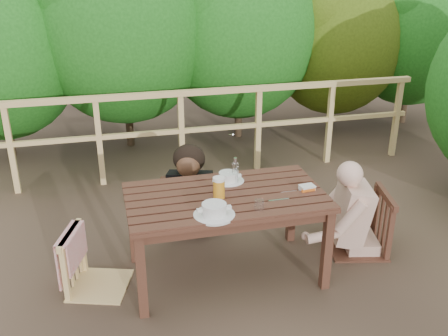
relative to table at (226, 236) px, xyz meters
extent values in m
plane|color=brown|center=(0.00, 0.00, -0.35)|extent=(60.00, 60.00, 0.00)
cube|color=#422519|center=(0.00, 0.00, 0.00)|extent=(1.49, 0.84, 0.69)
cube|color=#DEBA73|center=(-0.98, 0.06, 0.10)|extent=(0.56, 0.56, 0.89)
cube|color=#422519|center=(-0.09, 0.88, 0.07)|extent=(0.52, 0.52, 0.83)
cube|color=#422519|center=(1.20, 0.10, 0.15)|extent=(0.59, 0.59, 0.99)
cube|color=#DEBA73|center=(0.00, 2.00, 0.16)|extent=(5.60, 0.10, 1.01)
cylinder|color=white|center=(-0.16, -0.29, 0.39)|extent=(0.29, 0.29, 0.10)
cylinder|color=white|center=(0.08, 0.24, 0.39)|extent=(0.25, 0.25, 0.08)
cylinder|color=orange|center=(-0.06, -0.04, 0.43)|extent=(0.09, 0.09, 0.17)
cylinder|color=silver|center=(0.13, 0.20, 0.46)|extent=(0.05, 0.05, 0.22)
cylinder|color=white|center=(0.17, -0.29, 0.39)|extent=(0.07, 0.07, 0.08)
cube|color=white|center=(0.63, -0.07, 0.37)|extent=(0.12, 0.10, 0.05)
camera|label=1|loc=(-0.85, -3.33, 2.03)|focal=40.69mm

